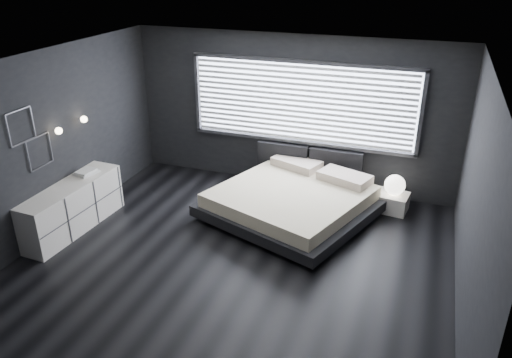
% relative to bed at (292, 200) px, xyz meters
% --- Properties ---
extents(room, '(6.04, 6.00, 2.80)m').
position_rel_bed_xyz_m(room, '(-0.41, -1.51, 1.11)').
color(room, black).
rests_on(room, ground).
extents(window, '(4.14, 0.09, 1.52)m').
position_rel_bed_xyz_m(window, '(-0.21, 1.18, 1.32)').
color(window, white).
rests_on(window, ground).
extents(headboard, '(1.96, 0.16, 0.52)m').
position_rel_bed_xyz_m(headboard, '(-0.02, 1.13, 0.28)').
color(headboard, black).
rests_on(headboard, ground).
extents(sconce_near, '(0.18, 0.11, 0.11)m').
position_rel_bed_xyz_m(sconce_near, '(-3.29, -1.46, 1.31)').
color(sconce_near, silver).
rests_on(sconce_near, ground).
extents(sconce_far, '(0.18, 0.11, 0.11)m').
position_rel_bed_xyz_m(sconce_far, '(-3.29, -0.86, 1.31)').
color(sconce_far, silver).
rests_on(sconce_far, ground).
extents(wall_art_upper, '(0.01, 0.48, 0.48)m').
position_rel_bed_xyz_m(wall_art_upper, '(-3.38, -2.06, 1.56)').
color(wall_art_upper, '#47474C').
rests_on(wall_art_upper, ground).
extents(wall_art_lower, '(0.01, 0.48, 0.48)m').
position_rel_bed_xyz_m(wall_art_lower, '(-3.38, -1.81, 1.09)').
color(wall_art_lower, '#47474C').
rests_on(wall_art_lower, ground).
extents(bed, '(3.08, 3.01, 0.63)m').
position_rel_bed_xyz_m(bed, '(0.00, 0.00, 0.00)').
color(bed, black).
rests_on(bed, ground).
extents(nightstand, '(0.59, 0.51, 0.31)m').
position_rel_bed_xyz_m(nightstand, '(1.55, 0.75, -0.14)').
color(nightstand, white).
rests_on(nightstand, ground).
extents(orb_lamp, '(0.35, 0.35, 0.35)m').
position_rel_bed_xyz_m(orb_lamp, '(1.57, 0.75, 0.19)').
color(orb_lamp, white).
rests_on(orb_lamp, nightstand).
extents(dresser, '(0.63, 1.94, 0.77)m').
position_rel_bed_xyz_m(dresser, '(-3.18, -1.59, 0.09)').
color(dresser, white).
rests_on(dresser, ground).
extents(book_stack, '(0.33, 0.39, 0.07)m').
position_rel_bed_xyz_m(book_stack, '(-3.17, -1.13, 0.51)').
color(book_stack, silver).
rests_on(book_stack, dresser).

